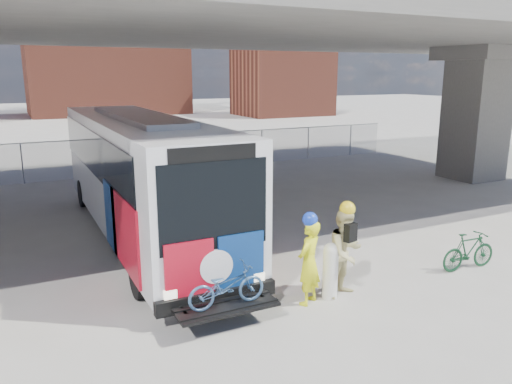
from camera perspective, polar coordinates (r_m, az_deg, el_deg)
ground at (r=14.22m, az=-2.43°, el=-6.44°), size 160.00×160.00×0.00m
bus at (r=15.35m, az=-13.18°, el=2.86°), size 2.67×12.90×3.69m
overpass at (r=17.20m, az=-8.42°, el=19.01°), size 40.00×16.00×7.95m
chainlink_fence at (r=25.06m, az=-13.78°, el=5.23°), size 30.00×0.06×30.00m
brick_buildings at (r=60.83m, az=-20.74°, el=13.14°), size 54.00×22.00×12.00m
smokestack at (r=70.40m, az=-10.91°, el=19.45°), size 2.20×2.20×25.00m
bollard at (r=11.10m, az=8.51°, el=-8.68°), size 0.33×0.33×1.27m
cyclist_hivis at (r=10.69m, az=6.07°, el=-7.74°), size 0.81×0.73×2.04m
cyclist_tan at (r=11.19m, az=10.20°, el=-6.71°), size 1.11×0.96×2.16m
bike_parked at (r=13.66m, az=23.15°, el=-6.23°), size 1.65×0.57×0.97m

